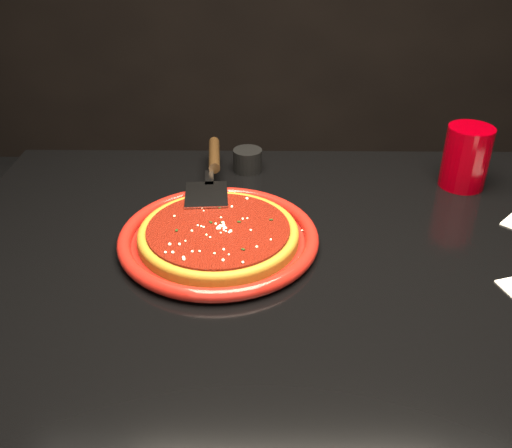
{
  "coord_description": "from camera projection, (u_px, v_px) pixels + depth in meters",
  "views": [
    {
      "loc": [
        -0.08,
        -0.74,
        1.26
      ],
      "look_at": [
        -0.09,
        0.06,
        0.77
      ],
      "focal_mm": 40.0,
      "sensor_mm": 36.0,
      "label": 1
    }
  ],
  "objects": [
    {
      "name": "basil_flecks",
      "position": [
        218.0,
        227.0,
        0.91
      ],
      "size": [
        0.2,
        0.2,
        0.0
      ],
      "primitive_type": null,
      "color": "black",
      "rests_on": "plate"
    },
    {
      "name": "cup",
      "position": [
        466.0,
        157.0,
        1.07
      ],
      "size": [
        0.11,
        0.11,
        0.12
      ],
      "primitive_type": "cylinder",
      "rotation": [
        0.0,
        0.0,
        -0.38
      ],
      "color": "#830008",
      "rests_on": "table"
    },
    {
      "name": "ramekin",
      "position": [
        248.0,
        160.0,
        1.15
      ],
      "size": [
        0.08,
        0.08,
        0.04
      ],
      "primitive_type": "cylinder",
      "rotation": [
        0.0,
        0.0,
        -0.39
      ],
      "color": "black",
      "rests_on": "table"
    },
    {
      "name": "pizza_server",
      "position": [
        212.0,
        171.0,
        1.06
      ],
      "size": [
        0.11,
        0.32,
        0.02
      ],
      "primitive_type": null,
      "rotation": [
        0.0,
        0.0,
        0.08
      ],
      "color": "#BABCC1",
      "rests_on": "plate"
    },
    {
      "name": "plate",
      "position": [
        219.0,
        238.0,
        0.92
      ],
      "size": [
        0.43,
        0.43,
        0.02
      ],
      "primitive_type": "cylinder",
      "rotation": [
        0.0,
        0.0,
        -0.43
      ],
      "color": "maroon",
      "rests_on": "table"
    },
    {
      "name": "pizza_crust",
      "position": [
        219.0,
        236.0,
        0.92
      ],
      "size": [
        0.34,
        0.34,
        0.01
      ],
      "primitive_type": "cylinder",
      "rotation": [
        0.0,
        0.0,
        -0.43
      ],
      "color": "brown",
      "rests_on": "plate"
    },
    {
      "name": "table",
      "position": [
        304.0,
        416.0,
        1.09
      ],
      "size": [
        1.2,
        0.8,
        0.75
      ],
      "primitive_type": "cube",
      "color": "black",
      "rests_on": "floor"
    },
    {
      "name": "pizza_crust_rim",
      "position": [
        218.0,
        232.0,
        0.91
      ],
      "size": [
        0.34,
        0.34,
        0.02
      ],
      "primitive_type": "torus",
      "rotation": [
        0.0,
        0.0,
        -0.43
      ],
      "color": "brown",
      "rests_on": "plate"
    },
    {
      "name": "parmesan_dusting",
      "position": [
        218.0,
        226.0,
        0.91
      ],
      "size": [
        0.22,
        0.22,
        0.01
      ],
      "primitive_type": null,
      "color": "beige",
      "rests_on": "plate"
    },
    {
      "name": "pizza_sauce",
      "position": [
        218.0,
        230.0,
        0.91
      ],
      "size": [
        0.3,
        0.3,
        0.01
      ],
      "primitive_type": "cylinder",
      "rotation": [
        0.0,
        0.0,
        -0.43
      ],
      "color": "maroon",
      "rests_on": "plate"
    }
  ]
}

